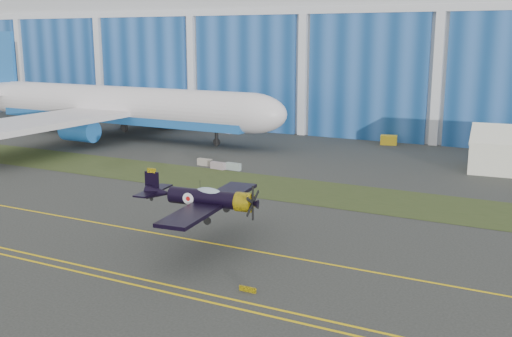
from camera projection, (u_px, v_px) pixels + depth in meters
The scene contains 13 objects.
ground at pixel (109, 205), 59.37m from camera, with size 260.00×260.00×0.00m, color #383A36.
grass_median at pixel (187, 176), 71.54m from camera, with size 260.00×10.00×0.02m, color #475128.
hangar at pixel (347, 44), 118.57m from camera, with size 220.00×45.70×30.00m.
taxiway_centreline at pixel (72, 218), 55.02m from camera, with size 200.00×0.20×0.02m, color yellow.
guard_board_right at pixel (248, 289), 39.11m from camera, with size 1.20×0.15×0.35m, color yellow.
warbird at pixel (204, 198), 46.97m from camera, with size 12.23×14.29×3.94m.
jetliner at pixel (117, 64), 97.81m from camera, with size 69.33×59.11×23.86m.
shipping_container at pixel (222, 124), 105.52m from camera, with size 6.14×2.45×2.66m, color white.
tug at pixel (389, 140), 92.61m from camera, with size 2.48×1.55×1.44m, color yellow.
cart at pixel (25, 114), 124.39m from camera, with size 1.91×1.14×1.14m, color #E1CCFD.
barrier_a at pixel (205, 162), 77.53m from camera, with size 2.00×0.60×0.90m, color #9E9687.
barrier_b at pixel (218, 166), 75.42m from camera, with size 2.00×0.60×0.90m, color gray.
barrier_c at pixel (233, 166), 74.93m from camera, with size 2.00×0.60×0.90m, color #8B9D98.
Camera 1 is at (39.12, -44.24, 16.29)m, focal length 42.00 mm.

